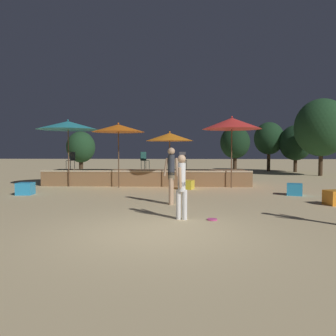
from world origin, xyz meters
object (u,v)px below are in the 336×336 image
(bistro_chair_2, at_px, (144,159))
(background_tree_0, at_px, (235,143))
(cube_seat_3, at_px, (25,189))
(person_0, at_px, (171,173))
(patio_umbrella_2, at_px, (118,128))
(bistro_chair_0, at_px, (71,159))
(cube_seat_0, at_px, (186,185))
(cube_seat_1, at_px, (335,198))
(person_2, at_px, (182,185))
(background_tree_3, at_px, (81,147))
(patio_umbrella_1, at_px, (232,124))
(patio_umbrella_0, at_px, (170,137))
(bistro_chair_1, at_px, (183,158))
(background_tree_1, at_px, (269,139))
(patio_umbrella_3, at_px, (68,125))
(cube_seat_2, at_px, (295,189))
(background_tree_4, at_px, (296,143))
(background_tree_2, at_px, (321,128))
(frisbee_disc, at_px, (212,219))

(bistro_chair_2, distance_m, background_tree_0, 8.56)
(cube_seat_3, bearing_deg, person_0, -19.45)
(patio_umbrella_2, height_order, bistro_chair_0, patio_umbrella_2)
(patio_umbrella_2, relative_size, cube_seat_0, 3.99)
(cube_seat_3, distance_m, background_tree_0, 14.75)
(cube_seat_1, xyz_separation_m, person_0, (-5.32, -0.10, 0.81))
(cube_seat_1, distance_m, person_2, 5.59)
(person_0, xyz_separation_m, background_tree_3, (-6.62, 11.55, 0.95))
(patio_umbrella_1, xyz_separation_m, cube_seat_3, (-8.63, -2.83, -2.80))
(cube_seat_0, bearing_deg, patio_umbrella_0, 148.66)
(cube_seat_0, xyz_separation_m, background_tree_0, (3.55, 8.41, 2.12))
(patio_umbrella_0, relative_size, bistro_chair_1, 2.98)
(patio_umbrella_0, bearing_deg, bistro_chair_0, 163.92)
(bistro_chair_0, xyz_separation_m, background_tree_1, (13.21, 11.26, 1.44))
(patio_umbrella_3, xyz_separation_m, cube_seat_2, (10.02, -2.69, -2.76))
(bistro_chair_1, xyz_separation_m, background_tree_1, (7.35, 10.66, 1.44))
(cube_seat_0, height_order, background_tree_4, background_tree_4)
(cube_seat_3, bearing_deg, background_tree_1, 48.49)
(cube_seat_1, relative_size, bistro_chair_0, 0.72)
(patio_umbrella_0, bearing_deg, cube_seat_1, -40.05)
(cube_seat_3, distance_m, background_tree_3, 9.64)
(cube_seat_3, bearing_deg, patio_umbrella_2, 39.00)
(bistro_chair_2, xyz_separation_m, background_tree_4, (11.24, 9.97, 1.04))
(patio_umbrella_2, relative_size, background_tree_1, 0.74)
(patio_umbrella_2, bearing_deg, bistro_chair_0, 151.21)
(patio_umbrella_2, relative_size, background_tree_2, 0.58)
(frisbee_disc, height_order, background_tree_0, background_tree_0)
(person_2, relative_size, background_tree_3, 0.54)
(bistro_chair_1, bearing_deg, frisbee_disc, -99.58)
(person_2, xyz_separation_m, frisbee_disc, (0.78, -0.05, -0.88))
(patio_umbrella_3, bearing_deg, cube_seat_2, -15.05)
(patio_umbrella_2, relative_size, cube_seat_1, 4.76)
(patio_umbrella_0, bearing_deg, patio_umbrella_1, 2.97)
(patio_umbrella_2, bearing_deg, patio_umbrella_0, 0.77)
(patio_umbrella_1, distance_m, cube_seat_0, 3.62)
(patio_umbrella_3, height_order, cube_seat_0, patio_umbrella_3)
(cube_seat_0, bearing_deg, patio_umbrella_2, 172.07)
(bistro_chair_2, bearing_deg, cube_seat_3, -176.82)
(cube_seat_0, bearing_deg, background_tree_4, 53.26)
(patio_umbrella_1, relative_size, person_2, 2.03)
(background_tree_0, bearing_deg, person_0, -107.88)
(background_tree_4, bearing_deg, person_2, -116.23)
(patio_umbrella_0, height_order, bistro_chair_0, patio_umbrella_0)
(bistro_chair_1, distance_m, frisbee_disc, 9.42)
(cube_seat_3, relative_size, frisbee_disc, 2.49)
(person_2, bearing_deg, patio_umbrella_0, -69.94)
(cube_seat_1, distance_m, background_tree_1, 17.80)
(cube_seat_0, xyz_separation_m, frisbee_disc, (0.57, -6.71, -0.18))
(cube_seat_3, height_order, person_2, person_2)
(background_tree_2, bearing_deg, frisbee_disc, -120.78)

